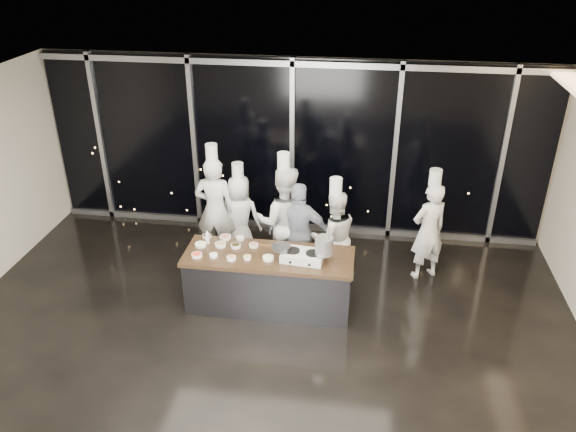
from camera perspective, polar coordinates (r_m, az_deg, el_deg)
name	(u,v)px	position (r m, az deg, el deg)	size (l,w,h in m)	color
ground	(258,344)	(7.94, -3.03, -12.89)	(9.00, 9.00, 0.00)	black
room_shell	(268,198)	(6.68, -2.01, 1.81)	(9.02, 7.02, 3.21)	beige
window_wall	(292,148)	(10.08, 0.46, 6.90)	(8.90, 0.11, 3.20)	black
demo_counter	(269,281)	(8.37, -1.93, -6.58)	(2.46, 0.86, 0.90)	#353439
stove	(303,256)	(7.98, 1.51, -4.07)	(0.63, 0.43, 0.14)	silver
frying_pan	(281,247)	(7.99, -0.74, -3.17)	(0.48, 0.30, 0.05)	slate
stock_pot	(324,246)	(7.84, 3.67, -3.03)	(0.25, 0.25, 0.25)	#A9A9AB
prep_bowls	(227,247)	(8.31, -6.20, -3.18)	(1.22, 0.73, 0.05)	white
squeeze_bottle	(207,237)	(8.44, -8.19, -2.14)	(0.06, 0.06, 0.22)	silver
chef_far_left	(215,209)	(9.40, -7.40, 0.71)	(0.68, 0.45, 2.08)	silver
chef_left	(240,216)	(9.52, -4.93, -0.01)	(0.78, 0.55, 1.73)	silver
chef_center	(284,221)	(8.95, -0.44, -0.49)	(0.99, 0.82, 2.10)	silver
guest	(300,233)	(8.81, 1.18, -1.75)	(1.00, 0.46, 1.68)	#16213E
chef_right	(334,237)	(8.84, 4.67, -2.09)	(0.91, 0.81, 1.79)	silver
chef_side	(428,230)	(9.15, 14.08, -1.40)	(0.72, 0.64, 1.88)	silver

